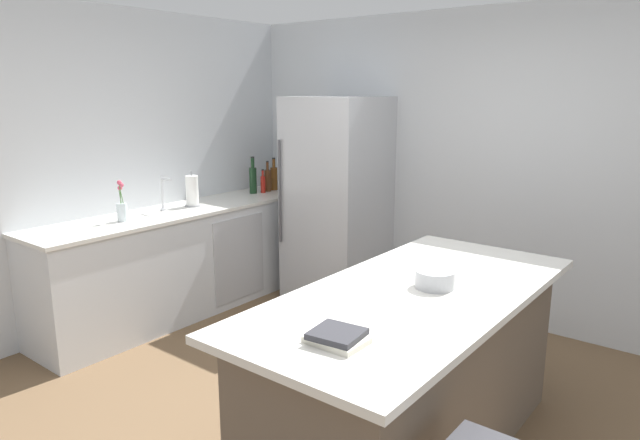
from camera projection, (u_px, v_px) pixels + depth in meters
ground_plane at (322, 427)px, 3.35m from camera, size 7.20×7.20×0.00m
wall_rear at (487, 168)px, 4.78m from camera, size 6.00×0.10×2.60m
wall_left at (81, 172)px, 4.54m from camera, size 0.10×6.00×2.60m
counter_run_left at (187, 259)px, 5.07m from camera, size 0.64×2.78×0.93m
kitchen_island at (411, 372)px, 3.03m from camera, size 0.99×2.16×0.93m
refrigerator at (337, 200)px, 5.29m from camera, size 0.79×0.79×1.88m
sink_faucet at (163, 193)px, 4.82m from camera, size 0.15×0.05×0.30m
flower_vase at (122, 209)px, 4.45m from camera, size 0.08×0.08×0.33m
paper_towel_roll at (192, 191)px, 5.03m from camera, size 0.14×0.14×0.31m
gin_bottle at (285, 178)px, 5.89m from camera, size 0.07×0.07×0.30m
whiskey_bottle at (274, 178)px, 5.85m from camera, size 0.07×0.07×0.33m
syrup_bottle at (268, 180)px, 5.77m from camera, size 0.07×0.07×0.31m
hot_sauce_bottle at (263, 183)px, 5.70m from camera, size 0.05×0.05×0.24m
wine_bottle at (253, 179)px, 5.65m from camera, size 0.07×0.07×0.37m
cookbook_stack at (337, 337)px, 2.32m from camera, size 0.24×0.21×0.05m
mixing_bowl at (435, 279)px, 2.97m from camera, size 0.21×0.21×0.09m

